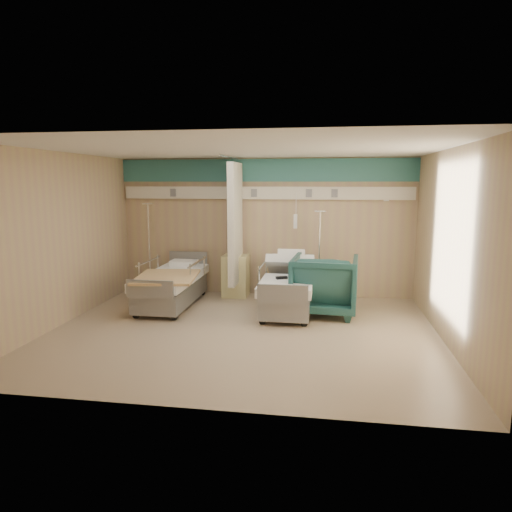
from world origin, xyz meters
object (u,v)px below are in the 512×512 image
at_px(bed_right, 288,294).
at_px(bed_left, 172,289).
at_px(iv_stand_right, 319,282).
at_px(iv_stand_left, 150,277).
at_px(bedside_cabinet, 236,276).
at_px(visitor_armchair, 324,285).

relative_size(bed_right, bed_left, 1.00).
relative_size(iv_stand_right, iv_stand_left, 0.93).
xyz_separation_m(bed_right, iv_stand_left, (-2.90, 0.70, 0.07)).
distance_m(bedside_cabinet, iv_stand_right, 1.68).
xyz_separation_m(bed_right, bedside_cabinet, (-1.15, 0.90, 0.11)).
height_order(bed_right, bedside_cabinet, bedside_cabinet).
distance_m(bed_left, visitor_armchair, 2.86).
xyz_separation_m(bed_left, iv_stand_right, (2.73, 0.82, 0.05)).
bearing_deg(bedside_cabinet, bed_right, -38.05).
xyz_separation_m(bed_left, visitor_armchair, (2.85, -0.08, 0.21)).
distance_m(iv_stand_right, iv_stand_left, 3.44).
relative_size(bed_right, iv_stand_right, 1.22).
bearing_deg(bed_left, visitor_armchair, -1.58).
bearing_deg(iv_stand_left, bedside_cabinet, 6.48).
bearing_deg(bed_left, bedside_cabinet, 40.60).
relative_size(visitor_armchair, iv_stand_right, 0.65).
height_order(bed_left, iv_stand_right, iv_stand_right).
distance_m(bed_right, iv_stand_left, 2.99).
bearing_deg(visitor_armchair, bedside_cabinet, -24.17).
bearing_deg(bed_right, iv_stand_right, 57.18).
xyz_separation_m(bedside_cabinet, iv_stand_right, (1.68, -0.08, -0.06)).
height_order(bed_right, iv_stand_right, iv_stand_right).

